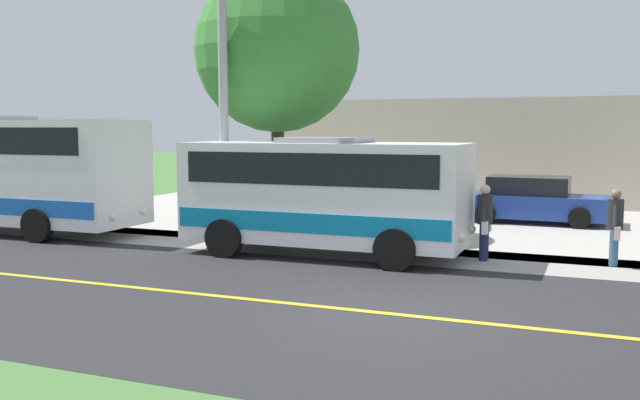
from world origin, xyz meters
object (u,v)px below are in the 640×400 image
(shuttle_bus_front, at_px, (325,191))
(pedestrian_waiting, at_px, (485,220))
(commercial_building, at_px, (529,149))
(tree_curbside, at_px, (277,50))
(street_light_pole, at_px, (220,55))
(parked_car_near, at_px, (533,201))
(pedestrian_with_bags, at_px, (615,225))

(shuttle_bus_front, distance_m, pedestrian_waiting, 3.69)
(pedestrian_waiting, xyz_separation_m, commercial_building, (-16.20, -0.57, 1.13))
(tree_curbside, bearing_deg, shuttle_bus_front, 41.57)
(shuttle_bus_front, relative_size, tree_curbside, 0.89)
(tree_curbside, bearing_deg, street_light_pole, -8.45)
(street_light_pole, xyz_separation_m, parked_car_near, (-7.19, 6.98, -4.08))
(parked_car_near, xyz_separation_m, tree_curbside, (4.68, -6.61, 4.43))
(pedestrian_waiting, distance_m, street_light_pole, 7.59)
(pedestrian_with_bags, bearing_deg, street_light_pole, -85.54)
(shuttle_bus_front, relative_size, commercial_building, 0.33)
(tree_curbside, relative_size, commercial_building, 0.36)
(pedestrian_with_bags, height_order, parked_car_near, pedestrian_with_bags)
(pedestrian_with_bags, xyz_separation_m, commercial_building, (-15.79, -3.27, 1.15))
(pedestrian_waiting, distance_m, tree_curbside, 7.77)
(shuttle_bus_front, bearing_deg, tree_curbside, -138.43)
(street_light_pole, bearing_deg, shuttle_bus_front, 82.17)
(shuttle_bus_front, relative_size, parked_car_near, 1.50)
(shuttle_bus_front, xyz_separation_m, pedestrian_with_bags, (-1.13, 6.27, -0.62))
(parked_car_near, bearing_deg, pedestrian_with_bags, 19.16)
(street_light_pole, distance_m, parked_car_near, 10.82)
(commercial_building, bearing_deg, street_light_pole, -19.85)
(shuttle_bus_front, height_order, pedestrian_with_bags, shuttle_bus_front)
(commercial_building, bearing_deg, pedestrian_waiting, 2.00)
(street_light_pole, distance_m, commercial_building, 17.77)
(pedestrian_with_bags, relative_size, parked_car_near, 0.37)
(tree_curbside, distance_m, commercial_building, 15.39)
(pedestrian_waiting, relative_size, commercial_building, 0.08)
(commercial_building, bearing_deg, shuttle_bus_front, -10.05)
(parked_car_near, bearing_deg, shuttle_bus_front, -27.87)
(pedestrian_waiting, bearing_deg, parked_car_near, 176.23)
(tree_curbside, bearing_deg, commercial_building, 158.24)
(pedestrian_waiting, xyz_separation_m, tree_curbside, (-2.20, -6.16, 4.20))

